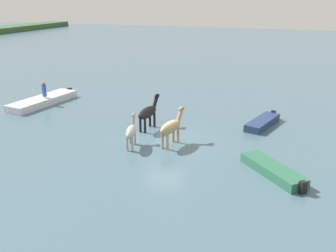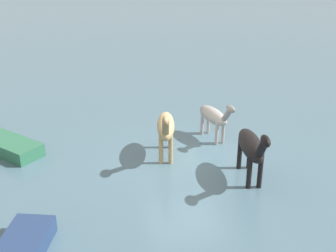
{
  "view_description": "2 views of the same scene",
  "coord_description": "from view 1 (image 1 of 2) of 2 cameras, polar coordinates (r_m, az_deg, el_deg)",
  "views": [
    {
      "loc": [
        -18.83,
        -6.78,
        8.0
      ],
      "look_at": [
        0.86,
        0.08,
        0.63
      ],
      "focal_mm": 39.5,
      "sensor_mm": 36.0,
      "label": 1
    },
    {
      "loc": [
        12.49,
        -3.23,
        6.81
      ],
      "look_at": [
        -0.9,
        -0.38,
        0.92
      ],
      "focal_mm": 45.92,
      "sensor_mm": 36.0,
      "label": 2
    }
  ],
  "objects": [
    {
      "name": "boat_dinghy_port",
      "position": [
        24.81,
        14.39,
        0.39
      ],
      "size": [
        3.84,
        1.99,
        0.71
      ],
      "rotation": [
        0.0,
        0.0,
        2.85
      ],
      "color": "navy",
      "rests_on": "ground_plane"
    },
    {
      "name": "boat_motor_center",
      "position": [
        30.52,
        -18.67,
        3.59
      ],
      "size": [
        6.29,
        2.49,
        0.78
      ],
      "rotation": [
        0.0,
        0.0,
        3.0
      ],
      "color": "silver",
      "rests_on": "ground_plane"
    },
    {
      "name": "person_watcher_seated",
      "position": [
        30.14,
        -18.58,
        5.35
      ],
      "size": [
        0.32,
        0.32,
        1.19
      ],
      "color": "#2D51B2",
      "rests_on": "boat_motor_center"
    },
    {
      "name": "horse_lead",
      "position": [
        20.53,
        -5.71,
        -0.81
      ],
      "size": [
        2.16,
        0.92,
        1.68
      ],
      "rotation": [
        0.0,
        0.0,
        0.27
      ],
      "color": "#9E9993",
      "rests_on": "ground_plane"
    },
    {
      "name": "horse_gray_outer",
      "position": [
        20.62,
        0.51,
        -0.12
      ],
      "size": [
        2.56,
        0.98,
        1.98
      ],
      "rotation": [
        0.0,
        0.0,
        -0.2
      ],
      "color": "tan",
      "rests_on": "ground_plane"
    },
    {
      "name": "horse_dun_straggler",
      "position": [
        23.18,
        -3.09,
        2.13
      ],
      "size": [
        2.61,
        0.85,
        2.02
      ],
      "rotation": [
        0.0,
        0.0,
        -0.13
      ],
      "color": "black",
      "rests_on": "ground_plane"
    },
    {
      "name": "boat_skiff_near",
      "position": [
        18.27,
        15.87,
        -6.78
      ],
      "size": [
        3.42,
        3.31,
        0.71
      ],
      "rotation": [
        0.0,
        0.0,
        0.76
      ],
      "color": "#2D6B4C",
      "rests_on": "ground_plane"
    },
    {
      "name": "ground_plane",
      "position": [
        21.56,
        -0.55,
        -2.33
      ],
      "size": [
        163.59,
        163.59,
        0.0
      ],
      "primitive_type": "plane",
      "color": "#476675"
    }
  ]
}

